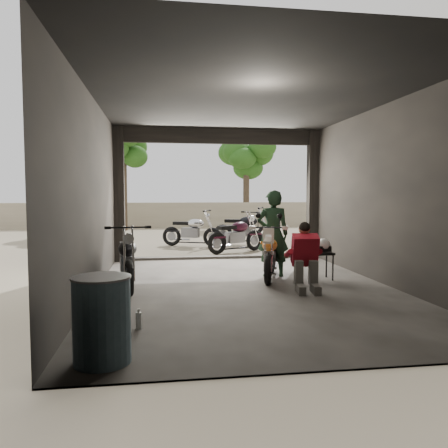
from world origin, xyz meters
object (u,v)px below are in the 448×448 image
object	(u,v)px
helmet	(323,245)
oil_drum	(102,321)
outside_bike_a	(192,228)
sign_post	(330,201)
left_bike	(127,256)
outside_bike_b	(236,232)
main_bike	(270,251)
rider	(273,234)
outside_bike_c	(244,226)
mechanic	(306,259)
stool	(322,256)

from	to	relation	value
helmet	oil_drum	bearing A→B (deg)	-127.40
outside_bike_a	sign_post	xyz separation A→B (m)	(3.68, -1.88, 0.86)
left_bike	outside_bike_b	xyz separation A→B (m)	(2.65, 4.19, 0.01)
left_bike	main_bike	bearing A→B (deg)	2.42
outside_bike_a	rider	distance (m)	5.30
sign_post	rider	bearing A→B (deg)	-139.65
outside_bike_b	outside_bike_c	size ratio (longest dim) A/B	0.94
rider	left_bike	bearing A→B (deg)	21.23
mechanic	oil_drum	size ratio (longest dim) A/B	1.33
main_bike	outside_bike_b	world-z (taller)	outside_bike_b
outside_bike_a	outside_bike_c	size ratio (longest dim) A/B	0.94
outside_bike_c	mechanic	size ratio (longest dim) A/B	1.59
mechanic	helmet	distance (m)	1.18
main_bike	mechanic	size ratio (longest dim) A/B	1.42
outside_bike_a	oil_drum	xyz separation A→B (m)	(-1.53, -9.18, -0.14)
outside_bike_b	oil_drum	world-z (taller)	outside_bike_b
outside_bike_c	sign_post	xyz separation A→B (m)	(1.99, -2.05, 0.82)
outside_bike_b	helmet	bearing A→B (deg)	165.07
outside_bike_b	sign_post	world-z (taller)	sign_post
mechanic	sign_post	size ratio (longest dim) A/B	0.52
outside_bike_b	outside_bike_c	world-z (taller)	outside_bike_c
main_bike	outside_bike_c	size ratio (longest dim) A/B	0.89
mechanic	helmet	world-z (taller)	mechanic
main_bike	rider	size ratio (longest dim) A/B	0.94
outside_bike_c	stool	size ratio (longest dim) A/B	3.34
outside_bike_b	helmet	distance (m)	4.09
rider	sign_post	world-z (taller)	sign_post
mechanic	sign_post	world-z (taller)	sign_post
outside_bike_b	outside_bike_c	bearing A→B (deg)	-46.46
left_bike	mechanic	size ratio (longest dim) A/B	1.47
outside_bike_c	oil_drum	distance (m)	9.89
main_bike	oil_drum	xyz separation A→B (m)	(-2.63, -3.84, -0.11)
sign_post	helmet	bearing A→B (deg)	-126.10
main_bike	oil_drum	distance (m)	4.65
sign_post	main_bike	bearing A→B (deg)	-139.27
main_bike	mechanic	xyz separation A→B (m)	(0.31, -1.18, 0.03)
main_bike	helmet	world-z (taller)	main_bike
mechanic	sign_post	xyz separation A→B (m)	(2.26, 4.63, 0.87)
main_bike	left_bike	xyz separation A→B (m)	(-2.64, -0.43, 0.03)
outside_bike_c	rider	world-z (taller)	rider
left_bike	oil_drum	size ratio (longest dim) A/B	1.95
left_bike	rider	xyz separation A→B (m)	(2.74, 0.61, 0.29)
main_bike	stool	xyz separation A→B (m)	(0.93, -0.25, -0.07)
outside_bike_c	rider	size ratio (longest dim) A/B	1.05
rider	stool	xyz separation A→B (m)	(0.83, -0.43, -0.39)
helmet	mechanic	bearing A→B (deg)	-117.32
outside_bike_b	stool	xyz separation A→B (m)	(0.92, -4.01, -0.11)
outside_bike_a	helmet	distance (m)	5.92
outside_bike_a	helmet	bearing A→B (deg)	-136.72
oil_drum	outside_bike_a	bearing A→B (deg)	80.55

